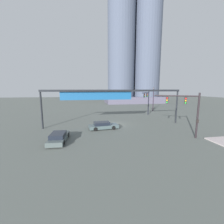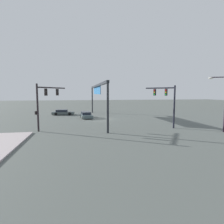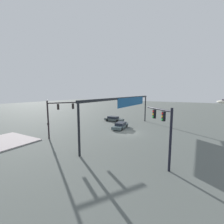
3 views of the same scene
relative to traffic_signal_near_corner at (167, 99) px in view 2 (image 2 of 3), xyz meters
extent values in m
plane|color=#545A55|center=(-10.05, -8.25, -4.12)|extent=(193.10, 193.10, 0.00)
cylinder|color=black|center=(0.70, 0.72, -1.11)|extent=(0.24, 0.24, 6.02)
cylinder|color=black|center=(-0.81, -0.82, 1.56)|extent=(3.14, 3.19, 0.18)
cube|color=black|center=(-0.15, -0.14, 0.94)|extent=(0.41, 0.41, 0.95)
cylinder|color=red|center=(-0.03, -0.26, 1.24)|extent=(0.18, 0.18, 0.20)
cylinder|color=orange|center=(-0.03, -0.26, 0.94)|extent=(0.18, 0.18, 0.20)
cylinder|color=green|center=(-0.03, -0.26, 0.64)|extent=(0.18, 0.18, 0.20)
cube|color=black|center=(-1.34, -1.35, 0.94)|extent=(0.41, 0.41, 0.95)
cylinder|color=red|center=(-1.22, -1.47, 1.24)|extent=(0.18, 0.18, 0.20)
cylinder|color=orange|center=(-1.22, -1.47, 0.94)|extent=(0.18, 0.18, 0.20)
cylinder|color=green|center=(-1.22, -1.47, 0.64)|extent=(0.18, 0.18, 0.20)
cylinder|color=black|center=(-0.36, -17.64, -1.04)|extent=(0.24, 0.24, 6.14)
cylinder|color=black|center=(-2.76, -16.09, 1.57)|extent=(4.89, 3.25, 0.18)
cube|color=black|center=(-1.70, -16.78, 0.95)|extent=(0.41, 0.39, 0.95)
cylinder|color=red|center=(-1.78, -16.91, 1.25)|extent=(0.20, 0.16, 0.20)
cylinder|color=orange|center=(-1.78, -16.91, 0.95)|extent=(0.20, 0.16, 0.20)
cylinder|color=green|center=(-1.78, -16.91, 0.65)|extent=(0.20, 0.16, 0.20)
cube|color=black|center=(-3.68, -15.50, 0.95)|extent=(0.41, 0.39, 0.95)
cylinder|color=red|center=(-3.77, -15.63, 1.25)|extent=(0.20, 0.16, 0.20)
cylinder|color=orange|center=(-3.77, -15.63, 0.95)|extent=(0.20, 0.16, 0.20)
cylinder|color=green|center=(-3.77, -15.63, 0.65)|extent=(0.20, 0.16, 0.20)
cube|color=black|center=(-0.51, -17.86, -1.71)|extent=(0.38, 0.36, 0.44)
cylinder|color=black|center=(3.93, 4.84, 2.80)|extent=(0.94, 1.63, 0.12)
ellipsoid|color=silver|center=(3.51, 4.05, 2.70)|extent=(0.55, 0.67, 0.20)
cylinder|color=black|center=(-22.35, -8.97, -1.04)|extent=(0.28, 0.28, 6.15)
cylinder|color=black|center=(2.25, -8.97, -1.04)|extent=(0.28, 0.28, 6.15)
cube|color=black|center=(-10.05, -8.97, 2.21)|extent=(25.00, 0.35, 0.35)
cube|color=#175085|center=(-13.14, -8.76, 1.43)|extent=(12.49, 0.08, 1.66)
cube|color=#425254|center=(-12.28, -10.97, -3.68)|extent=(5.01, 2.42, 0.55)
cube|color=black|center=(-12.57, -11.00, -3.16)|extent=(2.68, 1.94, 0.50)
cylinder|color=black|center=(-10.89, -9.92, -3.80)|extent=(0.66, 0.29, 0.64)
cylinder|color=black|center=(-10.69, -11.68, -3.80)|extent=(0.66, 0.29, 0.64)
cylinder|color=black|center=(-13.86, -10.25, -3.80)|extent=(0.66, 0.29, 0.64)
cylinder|color=black|center=(-13.67, -12.02, -3.80)|extent=(0.66, 0.29, 0.64)
cube|color=#465151|center=(-18.56, -15.85, -3.68)|extent=(2.14, 4.95, 0.55)
cube|color=black|center=(-18.57, -16.15, -3.16)|extent=(1.79, 2.61, 0.50)
cylinder|color=black|center=(-19.36, -14.30, -3.80)|extent=(0.25, 0.65, 0.64)
cylinder|color=black|center=(-17.59, -14.40, -3.80)|extent=(0.25, 0.65, 0.64)
cylinder|color=black|center=(-19.52, -17.31, -3.80)|extent=(0.25, 0.65, 0.64)
cylinder|color=black|center=(-17.75, -17.41, -3.80)|extent=(0.25, 0.65, 0.64)
camera|label=1|loc=(-14.94, -34.61, 2.55)|focal=23.48mm
camera|label=2|loc=(24.61, -12.58, 0.83)|focal=29.77mm
camera|label=3|loc=(15.26, 2.82, 3.32)|focal=24.64mm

